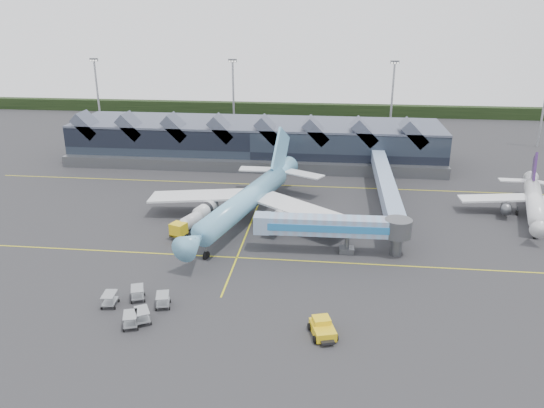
# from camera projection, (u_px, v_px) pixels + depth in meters

# --- Properties ---
(ground) EXTENTS (260.00, 260.00, 0.00)m
(ground) POSITION_uv_depth(u_px,v_px,m) (245.00, 237.00, 88.13)
(ground) COLOR #262629
(ground) RESTS_ON ground
(taxi_stripes) EXTENTS (120.00, 60.00, 0.01)m
(taxi_stripes) POSITION_uv_depth(u_px,v_px,m) (254.00, 215.00, 97.45)
(taxi_stripes) COLOR gold
(taxi_stripes) RESTS_ON ground
(tree_line_far) EXTENTS (260.00, 4.00, 4.00)m
(tree_line_far) POSITION_uv_depth(u_px,v_px,m) (294.00, 109.00, 190.01)
(tree_line_far) COLOR black
(tree_line_far) RESTS_ON ground
(terminal) EXTENTS (90.00, 22.25, 12.52)m
(terminal) POSITION_uv_depth(u_px,v_px,m) (256.00, 141.00, 131.14)
(terminal) COLOR black
(terminal) RESTS_ON ground
(light_masts) EXTENTS (132.40, 42.56, 22.45)m
(light_masts) POSITION_uv_depth(u_px,v_px,m) (361.00, 102.00, 140.14)
(light_masts) COLOR #989AA0
(light_masts) RESTS_ON ground
(main_airliner) EXTENTS (37.38, 43.81, 14.26)m
(main_airliner) POSITION_uv_depth(u_px,v_px,m) (249.00, 199.00, 93.33)
(main_airliner) COLOR #68ABD3
(main_airliner) RESTS_ON ground
(regional_jet) EXTENTS (25.43, 28.36, 9.88)m
(regional_jet) POSITION_uv_depth(u_px,v_px,m) (534.00, 200.00, 95.65)
(regional_jet) COLOR silver
(regional_jet) RESTS_ON ground
(jet_bridge) EXTENTS (24.02, 4.14, 5.93)m
(jet_bridge) POSITION_uv_depth(u_px,v_px,m) (341.00, 227.00, 80.98)
(jet_bridge) COLOR #7CA6D0
(jet_bridge) RESTS_ON ground
(fuel_truck) EXTENTS (5.35, 9.22, 3.14)m
(fuel_truck) POSITION_uv_depth(u_px,v_px,m) (191.00, 222.00, 89.45)
(fuel_truck) COLOR black
(fuel_truck) RESTS_ON ground
(pushback_tug) EXTENTS (3.67, 4.80, 1.94)m
(pushback_tug) POSITION_uv_depth(u_px,v_px,m) (323.00, 328.00, 61.20)
(pushback_tug) COLOR yellow
(pushback_tug) RESTS_ON ground
(baggage_carts) EXTENTS (8.73, 9.06, 1.72)m
(baggage_carts) POSITION_uv_depth(u_px,v_px,m) (137.00, 305.00, 65.89)
(baggage_carts) COLOR #9A9EA2
(baggage_carts) RESTS_ON ground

